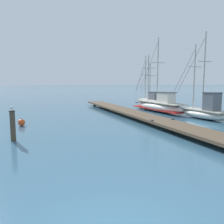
# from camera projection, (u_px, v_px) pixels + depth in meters

# --- Properties ---
(floating_dock) EXTENTS (2.64, 23.78, 0.53)m
(floating_dock) POSITION_uv_depth(u_px,v_px,m) (132.00, 113.00, 19.90)
(floating_dock) COLOR brown
(floating_dock) RESTS_ON ground
(fishing_boat_1) EXTENTS (2.06, 6.56, 6.95)m
(fishing_boat_1) POSITION_uv_depth(u_px,v_px,m) (205.00, 111.00, 18.83)
(fishing_boat_1) COLOR silver
(fishing_boat_1) RESTS_ON ground
(fishing_boat_2) EXTENTS (1.75, 7.15, 6.24)m
(fishing_boat_2) POSITION_uv_depth(u_px,v_px,m) (151.00, 101.00, 28.99)
(fishing_boat_2) COLOR black
(fishing_boat_2) RESTS_ON ground
(fishing_boat_6) EXTENTS (2.69, 8.40, 7.40)m
(fishing_boat_6) POSITION_uv_depth(u_px,v_px,m) (160.00, 105.00, 23.53)
(fishing_boat_6) COLOR silver
(fishing_boat_6) RESTS_ON ground
(mooring_piling) EXTENTS (0.30, 0.30, 1.58)m
(mooring_piling) POSITION_uv_depth(u_px,v_px,m) (13.00, 125.00, 11.81)
(mooring_piling) COLOR #4C3D2D
(mooring_piling) RESTS_ON ground
(perched_seagull) EXTENTS (0.21, 0.37, 0.27)m
(perched_seagull) POSITION_uv_depth(u_px,v_px,m) (12.00, 107.00, 11.70)
(perched_seagull) COLOR gold
(perched_seagull) RESTS_ON mooring_piling
(mooring_buoy) EXTENTS (0.47, 0.47, 0.54)m
(mooring_buoy) POSITION_uv_depth(u_px,v_px,m) (22.00, 123.00, 15.92)
(mooring_buoy) COLOR #E04C1E
(mooring_buoy) RESTS_ON ground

